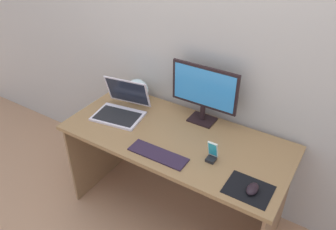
% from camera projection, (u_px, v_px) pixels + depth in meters
% --- Properties ---
extents(ground_plane, '(8.00, 8.00, 0.00)m').
position_uv_depth(ground_plane, '(175.00, 210.00, 2.64)').
color(ground_plane, tan).
extents(wall_back, '(6.00, 0.04, 2.50)m').
position_uv_depth(wall_back, '(208.00, 42.00, 2.22)').
color(wall_back, '#B3ACA4').
rests_on(wall_back, ground_plane).
extents(desk, '(1.52, 0.69, 0.73)m').
position_uv_depth(desk, '(176.00, 153.00, 2.31)').
color(desk, olive).
rests_on(desk, ground_plane).
extents(monitor, '(0.48, 0.14, 0.42)m').
position_uv_depth(monitor, '(204.00, 91.00, 2.25)').
color(monitor, black).
rests_on(monitor, desk).
extents(laptop, '(0.39, 0.37, 0.24)m').
position_uv_depth(laptop, '(121.00, 108.00, 2.43)').
color(laptop, silver).
rests_on(laptop, desk).
extents(fishbowl, '(0.18, 0.18, 0.18)m').
position_uv_depth(fishbowl, '(137.00, 90.00, 2.57)').
color(fishbowl, silver).
rests_on(fishbowl, desk).
extents(keyboard_external, '(0.38, 0.12, 0.01)m').
position_uv_depth(keyboard_external, '(158.00, 154.00, 2.07)').
color(keyboard_external, '#2A1C31').
rests_on(keyboard_external, desk).
extents(mousepad, '(0.25, 0.20, 0.00)m').
position_uv_depth(mousepad, '(248.00, 189.00, 1.83)').
color(mousepad, black).
rests_on(mousepad, desk).
extents(mouse, '(0.06, 0.10, 0.04)m').
position_uv_depth(mouse, '(252.00, 189.00, 1.81)').
color(mouse, black).
rests_on(mouse, mousepad).
extents(phone_in_dock, '(0.06, 0.06, 0.14)m').
position_uv_depth(phone_in_dock, '(212.00, 154.00, 2.01)').
color(phone_in_dock, black).
rests_on(phone_in_dock, desk).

